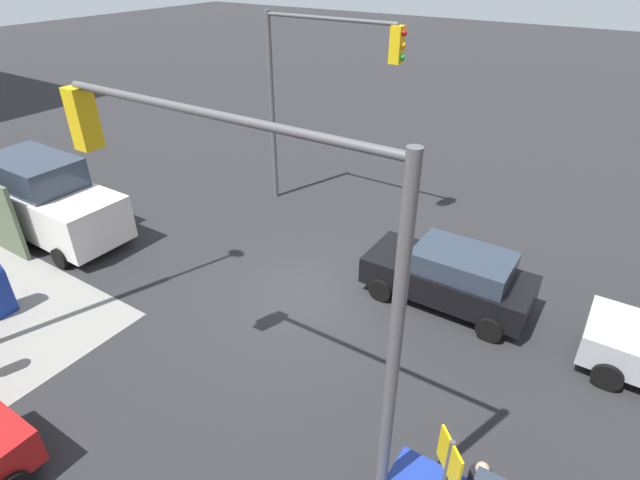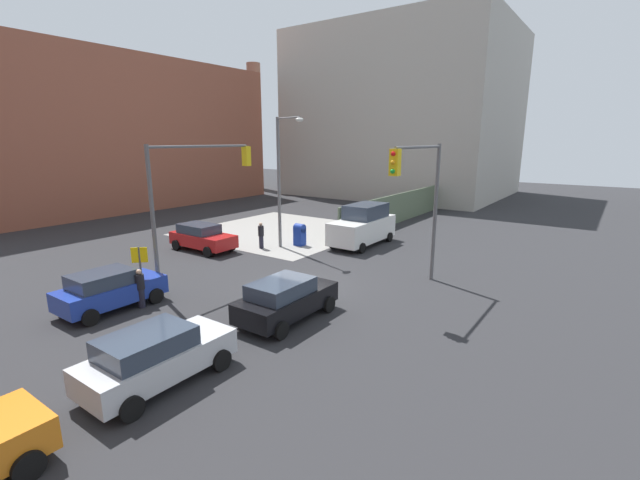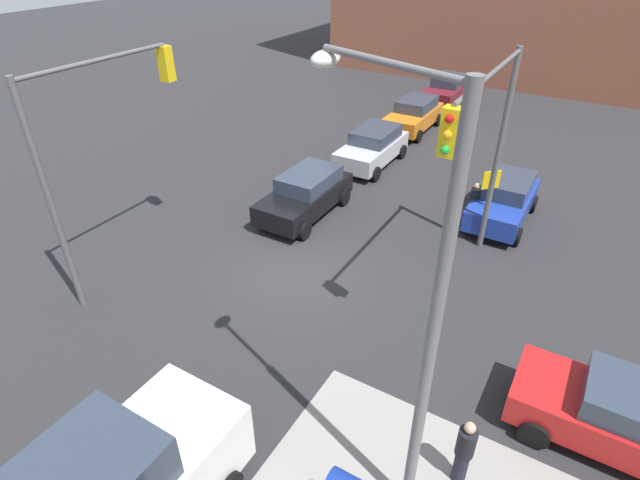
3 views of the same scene
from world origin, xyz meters
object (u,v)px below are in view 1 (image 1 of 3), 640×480
object	(u,v)px
traffic_signal_se_corner	(316,79)
traffic_signal_nw_corner	(250,240)
sedan_black	(451,275)
van_white_delivery	(47,200)

from	to	relation	value
traffic_signal_se_corner	traffic_signal_nw_corner	bearing A→B (deg)	118.18
traffic_signal_se_corner	sedan_black	xyz separation A→B (m)	(-5.97, 2.71, -3.75)
traffic_signal_nw_corner	traffic_signal_se_corner	distance (m)	10.21
traffic_signal_se_corner	sedan_black	size ratio (longest dim) A/B	1.52
van_white_delivery	sedan_black	bearing A→B (deg)	-163.46
sedan_black	traffic_signal_se_corner	bearing A→B (deg)	-24.40
sedan_black	van_white_delivery	bearing A→B (deg)	16.54
traffic_signal_se_corner	van_white_delivery	size ratio (longest dim) A/B	1.20
traffic_signal_nw_corner	traffic_signal_se_corner	bearing A→B (deg)	-61.82
traffic_signal_nw_corner	sedan_black	size ratio (longest dim) A/B	1.52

